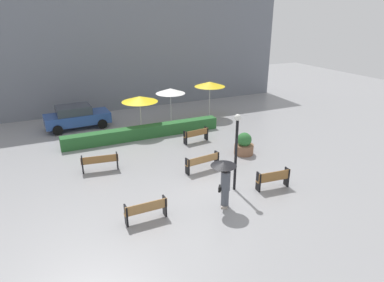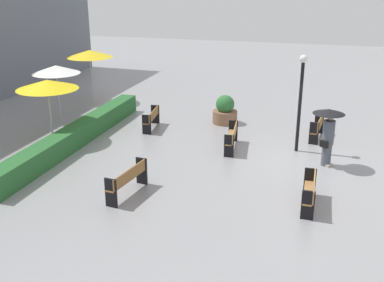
{
  "view_description": "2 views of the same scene",
  "coord_description": "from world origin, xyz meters",
  "px_view_note": "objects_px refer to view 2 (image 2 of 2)",
  "views": [
    {
      "loc": [
        -6.43,
        -11.22,
        7.59
      ],
      "look_at": [
        0.99,
        4.69,
        0.82
      ],
      "focal_mm": 32.14,
      "sensor_mm": 36.0,
      "label": 1
    },
    {
      "loc": [
        -15.33,
        -0.44,
        6.09
      ],
      "look_at": [
        -1.42,
        3.6,
        0.91
      ],
      "focal_mm": 43.52,
      "sensor_mm": 36.0,
      "label": 2
    }
  ],
  "objects_px": {
    "bench_back_row": "(152,117)",
    "planter_pot": "(225,111)",
    "patio_umbrella_white": "(56,70)",
    "pedestrian_with_umbrella": "(328,128)",
    "bench_near_right": "(318,126)",
    "bench_far_left": "(128,179)",
    "patio_umbrella_yellow": "(47,85)",
    "bench_mid_center": "(232,136)",
    "patio_umbrella_yellow_far": "(90,54)",
    "bench_near_left": "(310,190)",
    "lamp_post": "(301,93)"
  },
  "relations": [
    {
      "from": "bench_far_left",
      "to": "lamp_post",
      "type": "distance_m",
      "value": 6.95
    },
    {
      "from": "patio_umbrella_white",
      "to": "bench_far_left",
      "type": "bearing_deg",
      "value": -135.92
    },
    {
      "from": "lamp_post",
      "to": "pedestrian_with_umbrella",
      "type": "bearing_deg",
      "value": -138.09
    },
    {
      "from": "pedestrian_with_umbrella",
      "to": "lamp_post",
      "type": "relative_size",
      "value": 0.57
    },
    {
      "from": "bench_far_left",
      "to": "patio_umbrella_white",
      "type": "height_order",
      "value": "patio_umbrella_white"
    },
    {
      "from": "bench_mid_center",
      "to": "patio_umbrella_yellow",
      "type": "bearing_deg",
      "value": 98.73
    },
    {
      "from": "pedestrian_with_umbrella",
      "to": "patio_umbrella_yellow",
      "type": "distance_m",
      "value": 10.28
    },
    {
      "from": "bench_near_right",
      "to": "lamp_post",
      "type": "height_order",
      "value": "lamp_post"
    },
    {
      "from": "patio_umbrella_yellow_far",
      "to": "bench_mid_center",
      "type": "bearing_deg",
      "value": -119.7
    },
    {
      "from": "bench_far_left",
      "to": "planter_pot",
      "type": "height_order",
      "value": "planter_pot"
    },
    {
      "from": "bench_near_right",
      "to": "bench_near_left",
      "type": "xyz_separation_m",
      "value": [
        -5.94,
        -0.0,
        -0.02
      ]
    },
    {
      "from": "pedestrian_with_umbrella",
      "to": "bench_back_row",
      "type": "bearing_deg",
      "value": 73.09
    },
    {
      "from": "pedestrian_with_umbrella",
      "to": "lamp_post",
      "type": "xyz_separation_m",
      "value": [
        1.15,
        1.03,
        0.86
      ]
    },
    {
      "from": "bench_near_right",
      "to": "planter_pot",
      "type": "bearing_deg",
      "value": 75.57
    },
    {
      "from": "bench_near_left",
      "to": "patio_umbrella_yellow_far",
      "type": "xyz_separation_m",
      "value": [
        8.55,
        11.12,
        1.95
      ]
    },
    {
      "from": "bench_back_row",
      "to": "patio_umbrella_yellow",
      "type": "relative_size",
      "value": 0.69
    },
    {
      "from": "bench_mid_center",
      "to": "patio_umbrella_white",
      "type": "bearing_deg",
      "value": 79.31
    },
    {
      "from": "bench_far_left",
      "to": "patio_umbrella_white",
      "type": "bearing_deg",
      "value": 44.08
    },
    {
      "from": "bench_near_right",
      "to": "pedestrian_with_umbrella",
      "type": "bearing_deg",
      "value": -172.62
    },
    {
      "from": "patio_umbrella_yellow",
      "to": "patio_umbrella_white",
      "type": "relative_size",
      "value": 0.99
    },
    {
      "from": "patio_umbrella_white",
      "to": "planter_pot",
      "type": "bearing_deg",
      "value": -78.14
    },
    {
      "from": "bench_back_row",
      "to": "bench_near_left",
      "type": "height_order",
      "value": "bench_near_left"
    },
    {
      "from": "planter_pot",
      "to": "patio_umbrella_yellow_far",
      "type": "distance_m",
      "value": 7.61
    },
    {
      "from": "lamp_post",
      "to": "patio_umbrella_yellow",
      "type": "bearing_deg",
      "value": 99.13
    },
    {
      "from": "bench_back_row",
      "to": "planter_pot",
      "type": "height_order",
      "value": "planter_pot"
    },
    {
      "from": "bench_back_row",
      "to": "lamp_post",
      "type": "height_order",
      "value": "lamp_post"
    },
    {
      "from": "bench_back_row",
      "to": "patio_umbrella_white",
      "type": "height_order",
      "value": "patio_umbrella_white"
    },
    {
      "from": "bench_near_right",
      "to": "bench_back_row",
      "type": "xyz_separation_m",
      "value": [
        -0.61,
        6.69,
        -0.03
      ]
    },
    {
      "from": "bench_mid_center",
      "to": "patio_umbrella_white",
      "type": "height_order",
      "value": "patio_umbrella_white"
    },
    {
      "from": "pedestrian_with_umbrella",
      "to": "patio_umbrella_yellow",
      "type": "xyz_separation_m",
      "value": [
        -0.33,
        10.24,
        0.89
      ]
    },
    {
      "from": "bench_back_row",
      "to": "patio_umbrella_yellow",
      "type": "xyz_separation_m",
      "value": [
        -2.48,
        3.19,
        1.74
      ]
    },
    {
      "from": "bench_mid_center",
      "to": "patio_umbrella_white",
      "type": "xyz_separation_m",
      "value": [
        1.53,
        8.11,
        1.74
      ]
    },
    {
      "from": "bench_mid_center",
      "to": "pedestrian_with_umbrella",
      "type": "distance_m",
      "value": 3.52
    },
    {
      "from": "planter_pot",
      "to": "bench_far_left",
      "type": "bearing_deg",
      "value": 171.2
    },
    {
      "from": "bench_far_left",
      "to": "patio_umbrella_white",
      "type": "xyz_separation_m",
      "value": [
        6.18,
        5.98,
        1.72
      ]
    },
    {
      "from": "bench_back_row",
      "to": "lamp_post",
      "type": "xyz_separation_m",
      "value": [
        -1.0,
        -6.02,
        1.7
      ]
    },
    {
      "from": "bench_mid_center",
      "to": "bench_far_left",
      "type": "relative_size",
      "value": 1.03
    },
    {
      "from": "bench_far_left",
      "to": "pedestrian_with_umbrella",
      "type": "height_order",
      "value": "pedestrian_with_umbrella"
    },
    {
      "from": "bench_near_right",
      "to": "bench_far_left",
      "type": "distance_m",
      "value": 8.41
    },
    {
      "from": "patio_umbrella_yellow",
      "to": "planter_pot",
      "type": "bearing_deg",
      "value": -55.48
    },
    {
      "from": "pedestrian_with_umbrella",
      "to": "patio_umbrella_white",
      "type": "height_order",
      "value": "patio_umbrella_white"
    },
    {
      "from": "bench_back_row",
      "to": "patio_umbrella_yellow_far",
      "type": "bearing_deg",
      "value": 54.0
    },
    {
      "from": "patio_umbrella_white",
      "to": "bench_back_row",
      "type": "bearing_deg",
      "value": -91.44
    },
    {
      "from": "bench_near_left",
      "to": "patio_umbrella_yellow_far",
      "type": "height_order",
      "value": "patio_umbrella_yellow_far"
    },
    {
      "from": "pedestrian_with_umbrella",
      "to": "planter_pot",
      "type": "bearing_deg",
      "value": 48.73
    },
    {
      "from": "bench_near_left",
      "to": "patio_umbrella_white",
      "type": "height_order",
      "value": "patio_umbrella_white"
    },
    {
      "from": "patio_umbrella_yellow_far",
      "to": "bench_near_left",
      "type": "bearing_deg",
      "value": -127.53
    },
    {
      "from": "patio_umbrella_white",
      "to": "pedestrian_with_umbrella",
      "type": "bearing_deg",
      "value": -101.13
    },
    {
      "from": "bench_mid_center",
      "to": "bench_near_left",
      "type": "relative_size",
      "value": 1.13
    },
    {
      "from": "planter_pot",
      "to": "patio_umbrella_yellow_far",
      "type": "relative_size",
      "value": 0.47
    }
  ]
}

